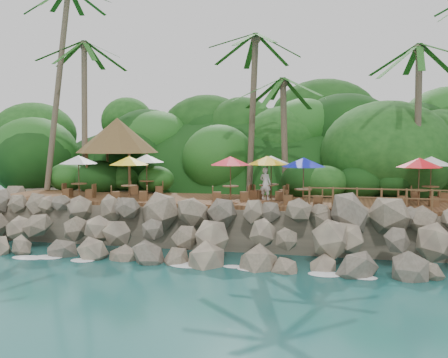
# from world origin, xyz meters

# --- Properties ---
(ground) EXTENTS (140.00, 140.00, 0.00)m
(ground) POSITION_xyz_m (0.00, 0.00, 0.00)
(ground) COLOR #19514F
(ground) RESTS_ON ground
(land_base) EXTENTS (32.00, 25.20, 2.10)m
(land_base) POSITION_xyz_m (0.00, 16.00, 1.05)
(land_base) COLOR gray
(land_base) RESTS_ON ground
(jungle_hill) EXTENTS (44.80, 28.00, 15.40)m
(jungle_hill) POSITION_xyz_m (0.00, 23.50, 0.00)
(jungle_hill) COLOR #143811
(jungle_hill) RESTS_ON ground
(seawall) EXTENTS (29.00, 4.00, 2.30)m
(seawall) POSITION_xyz_m (0.00, 2.00, 1.15)
(seawall) COLOR gray
(seawall) RESTS_ON ground
(terrace) EXTENTS (26.00, 5.00, 0.20)m
(terrace) POSITION_xyz_m (0.00, 6.00, 2.20)
(terrace) COLOR brown
(terrace) RESTS_ON land_base
(jungle_foliage) EXTENTS (44.00, 16.00, 12.00)m
(jungle_foliage) POSITION_xyz_m (0.00, 15.00, 0.00)
(jungle_foliage) COLOR #143811
(jungle_foliage) RESTS_ON ground
(foam_line) EXTENTS (25.20, 0.80, 0.06)m
(foam_line) POSITION_xyz_m (0.00, 0.30, 0.03)
(foam_line) COLOR white
(foam_line) RESTS_ON ground
(palms) EXTENTS (30.59, 7.26, 14.12)m
(palms) POSITION_xyz_m (0.99, 8.87, 11.88)
(palms) COLOR brown
(palms) RESTS_ON ground
(palapa) EXTENTS (5.17, 5.17, 4.60)m
(palapa) POSITION_xyz_m (-7.65, 9.10, 5.79)
(palapa) COLOR brown
(palapa) RESTS_ON ground
(dining_clusters) EXTENTS (21.03, 5.37, 2.36)m
(dining_clusters) POSITION_xyz_m (1.37, 5.90, 4.26)
(dining_clusters) COLOR brown
(dining_clusters) RESTS_ON terrace
(railing) EXTENTS (7.20, 0.10, 1.00)m
(railing) POSITION_xyz_m (8.04, 3.65, 2.91)
(railing) COLOR brown
(railing) RESTS_ON terrace
(waiter) EXTENTS (0.74, 0.61, 1.76)m
(waiter) POSITION_xyz_m (2.25, 6.11, 3.18)
(waiter) COLOR silver
(waiter) RESTS_ON terrace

